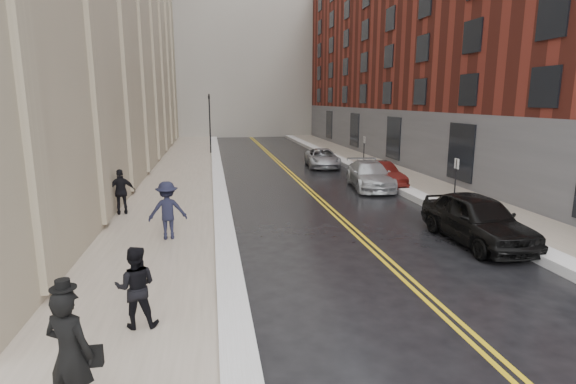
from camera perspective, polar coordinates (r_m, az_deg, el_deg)
name	(u,v)px	position (r m, az deg, el deg)	size (l,w,h in m)	color
ground	(325,300)	(11.13, 4.66, -13.47)	(160.00, 160.00, 0.00)	black
sidewalk_left	(178,183)	(26.24, -13.81, 1.12)	(4.00, 64.00, 0.15)	gray
sidewalk_right	(402,176)	(28.61, 14.26, 1.95)	(3.00, 64.00, 0.15)	gray
lane_stripe_a	(297,181)	(26.64, 1.11, 1.46)	(0.12, 64.00, 0.01)	gold
lane_stripe_b	(301,180)	(26.69, 1.62, 1.47)	(0.12, 64.00, 0.01)	gold
snow_ridge_left	(219,181)	(26.16, -8.79, 1.41)	(0.70, 60.80, 0.26)	white
snow_ridge_right	(373,176)	(27.90, 10.79, 2.02)	(0.85, 60.80, 0.30)	white
building_right	(475,42)	(38.65, 22.67, 17.15)	(14.00, 50.00, 18.00)	maroon
traffic_signal	(210,119)	(39.79, -9.91, 9.13)	(0.18, 0.15, 5.20)	black
parking_sign_near	(456,178)	(20.88, 20.51, 1.64)	(0.06, 0.35, 2.23)	black
parking_sign_far	(364,149)	(31.72, 9.63, 5.40)	(0.06, 0.35, 2.23)	black
car_black	(477,219)	(16.24, 22.89, -3.15)	(1.95, 4.85, 1.65)	black
car_maroon	(379,175)	(25.12, 11.46, 2.19)	(1.46, 4.18, 1.38)	#400E0B
car_silver_near	(370,175)	(24.68, 10.35, 2.12)	(1.99, 4.91, 1.42)	#AAAEB2
car_silver_far	(322,158)	(32.06, 4.37, 4.32)	(2.14, 4.65, 1.29)	#A0A2A8
pedestrian_main	(70,355)	(7.48, -25.94, -18.08)	(0.73, 0.48, 2.01)	black
pedestrian_a	(136,287)	(9.77, -18.76, -11.35)	(0.83, 0.65, 1.71)	black
pedestrian_b	(168,210)	(15.42, -15.05, -2.26)	(1.25, 0.72, 1.94)	black
pedestrian_c	(121,192)	(19.31, -20.39, 0.03)	(1.08, 0.45, 1.84)	black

